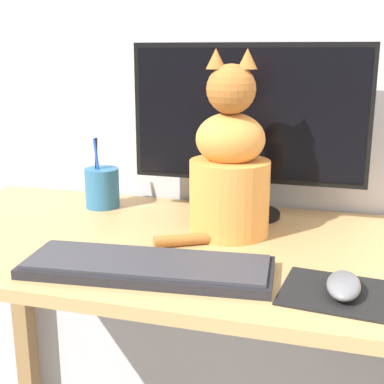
% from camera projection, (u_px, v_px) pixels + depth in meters
% --- Properties ---
extents(wall_back, '(7.00, 0.04, 2.50)m').
position_uv_depth(wall_back, '(233.00, 2.00, 1.33)').
color(wall_back, silver).
rests_on(wall_back, ground_plane).
extents(desk, '(1.35, 0.63, 0.74)m').
position_uv_depth(desk, '(195.00, 288.00, 1.17)').
color(desk, tan).
rests_on(desk, ground_plane).
extents(monitor, '(0.56, 0.17, 0.41)m').
position_uv_depth(monitor, '(248.00, 123.00, 1.26)').
color(monitor, black).
rests_on(monitor, desk).
extents(keyboard, '(0.47, 0.20, 0.02)m').
position_uv_depth(keyboard, '(147.00, 266.00, 0.98)').
color(keyboard, black).
rests_on(keyboard, desk).
extents(mousepad_right, '(0.20, 0.18, 0.00)m').
position_uv_depth(mousepad_right, '(337.00, 293.00, 0.90)').
color(mousepad_right, black).
rests_on(mousepad_right, desk).
extents(computer_mouse_right, '(0.06, 0.11, 0.03)m').
position_uv_depth(computer_mouse_right, '(344.00, 285.00, 0.89)').
color(computer_mouse_right, slate).
rests_on(computer_mouse_right, mousepad_right).
extents(cat, '(0.24, 0.25, 0.40)m').
position_uv_depth(cat, '(229.00, 168.00, 1.16)').
color(cat, '#D6893D').
rests_on(cat, desk).
extents(pen_cup, '(0.09, 0.09, 0.18)m').
position_uv_depth(pen_cup, '(102.00, 187.00, 1.39)').
color(pen_cup, '#286089').
rests_on(pen_cup, desk).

